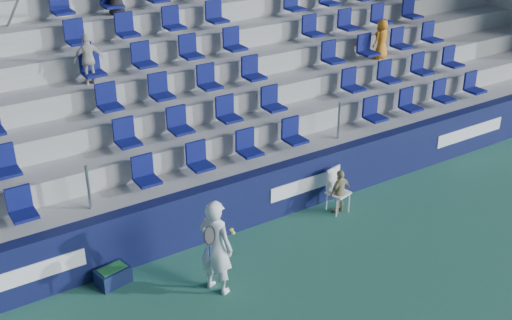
# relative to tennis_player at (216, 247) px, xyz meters

# --- Properties ---
(ground) EXTENTS (70.00, 70.00, 0.00)m
(ground) POSITION_rel_tennis_player_xyz_m (1.46, -1.55, -0.94)
(ground) COLOR #2C674F
(ground) RESTS_ON ground
(sponsor_wall) EXTENTS (24.00, 0.32, 1.20)m
(sponsor_wall) POSITION_rel_tennis_player_xyz_m (1.46, 1.60, -0.34)
(sponsor_wall) COLOR #11153E
(sponsor_wall) RESTS_ON ground
(grandstand) EXTENTS (24.00, 8.17, 6.63)m
(grandstand) POSITION_rel_tennis_player_xyz_m (1.45, 6.70, 1.20)
(grandstand) COLOR #A3A39E
(grandstand) RESTS_ON ground
(tennis_player) EXTENTS (0.75, 0.80, 1.87)m
(tennis_player) POSITION_rel_tennis_player_xyz_m (0.00, 0.00, 0.00)
(tennis_player) COLOR white
(tennis_player) RESTS_ON ground
(line_judge_chair) EXTENTS (0.53, 0.54, 1.00)m
(line_judge_chair) POSITION_rel_tennis_player_xyz_m (3.67, 1.11, -0.37)
(line_judge_chair) COLOR white
(line_judge_chair) RESTS_ON ground
(line_judge) EXTENTS (0.64, 0.35, 1.04)m
(line_judge) POSITION_rel_tennis_player_xyz_m (3.67, 0.95, -0.42)
(line_judge) COLOR tan
(line_judge) RESTS_ON ground
(ball_bin) EXTENTS (0.67, 0.50, 0.34)m
(ball_bin) POSITION_rel_tennis_player_xyz_m (-1.54, 1.20, -0.75)
(ball_bin) COLOR #10193B
(ball_bin) RESTS_ON ground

